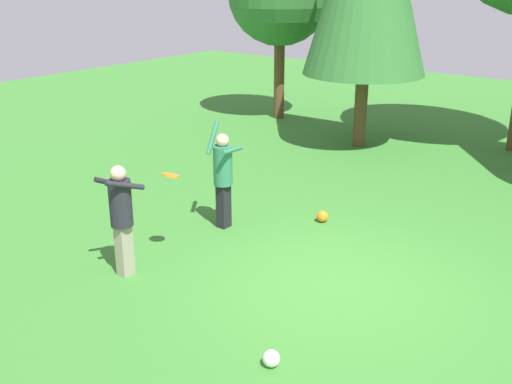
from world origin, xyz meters
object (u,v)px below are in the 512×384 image
(person_catcher, at_px, (121,211))
(frisbee, at_px, (171,175))
(person_thrower, at_px, (223,172))
(ball_orange, at_px, (322,216))
(ball_white, at_px, (271,358))

(person_catcher, height_order, frisbee, person_catcher)
(person_catcher, relative_size, frisbee, 5.35)
(person_thrower, xyz_separation_m, frisbee, (0.21, -1.49, 0.38))
(person_catcher, distance_m, frisbee, 0.95)
(person_thrower, distance_m, frisbee, 1.55)
(person_thrower, height_order, ball_orange, person_thrower)
(ball_orange, bearing_deg, person_catcher, -110.18)
(ball_orange, bearing_deg, ball_white, -66.24)
(person_thrower, height_order, ball_white, person_thrower)
(person_catcher, bearing_deg, ball_orange, -5.29)
(person_thrower, bearing_deg, frisbee, 0.00)
(frisbee, height_order, ball_white, frisbee)
(ball_orange, bearing_deg, person_thrower, -135.77)
(frisbee, relative_size, ball_orange, 1.53)
(person_catcher, xyz_separation_m, ball_orange, (1.33, 3.61, -0.94))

